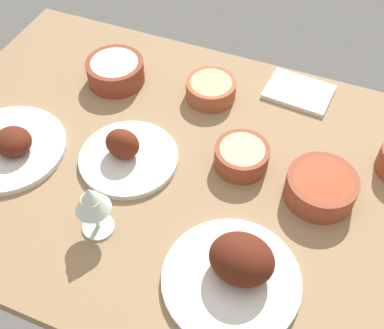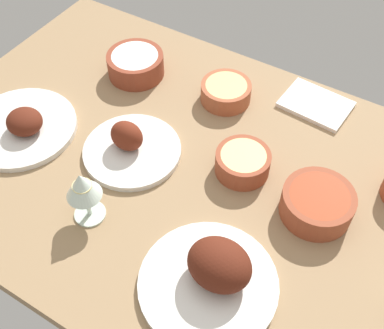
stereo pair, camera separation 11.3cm
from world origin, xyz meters
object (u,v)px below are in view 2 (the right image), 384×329
(bowl_sauce, at_px, (317,203))
(bowl_pasta, at_px, (226,92))
(plate_near_viewer, at_px, (22,126))
(wine_glass, at_px, (83,188))
(folded_napkin, at_px, (316,104))
(plate_far_side, at_px, (214,274))
(bowl_cream, at_px, (136,64))
(plate_center_main, at_px, (131,146))
(bowl_potatoes, at_px, (243,162))

(bowl_sauce, relative_size, bowl_pasta, 1.18)
(plate_near_viewer, bearing_deg, bowl_sauce, 11.69)
(bowl_sauce, xyz_separation_m, wine_glass, (-0.42, -0.26, 0.06))
(bowl_sauce, xyz_separation_m, folded_napkin, (-0.13, 0.32, -0.03))
(plate_far_side, bearing_deg, plate_near_viewer, 169.77)
(bowl_cream, bearing_deg, plate_center_main, -57.19)
(bowl_pasta, xyz_separation_m, folded_napkin, (0.22, 0.10, -0.02))
(plate_near_viewer, height_order, bowl_sauce, plate_near_viewer)
(plate_center_main, relative_size, bowl_potatoes, 1.85)
(bowl_cream, relative_size, wine_glass, 1.12)
(plate_near_viewer, xyz_separation_m, bowl_cream, (0.12, 0.33, 0.02))
(bowl_cream, xyz_separation_m, wine_glass, (0.19, -0.44, 0.06))
(plate_center_main, relative_size, bowl_pasta, 1.78)
(plate_far_side, distance_m, folded_napkin, 0.58)
(plate_center_main, distance_m, bowl_pasta, 0.30)
(bowl_potatoes, height_order, wine_glass, wine_glass)
(bowl_potatoes, bearing_deg, wine_glass, -128.80)
(plate_center_main, bearing_deg, bowl_sauce, 8.45)
(plate_near_viewer, relative_size, bowl_potatoes, 2.18)
(folded_napkin, bearing_deg, bowl_sauce, -68.57)
(plate_far_side, bearing_deg, bowl_cream, 138.52)
(bowl_sauce, bearing_deg, bowl_cream, 163.49)
(plate_near_viewer, distance_m, plate_center_main, 0.29)
(folded_napkin, bearing_deg, bowl_pasta, -154.98)
(bowl_potatoes, height_order, bowl_cream, bowl_cream)
(bowl_potatoes, bearing_deg, bowl_pasta, 127.72)
(bowl_cream, bearing_deg, bowl_pasta, 7.85)
(bowl_potatoes, distance_m, bowl_pasta, 0.25)
(plate_far_side, xyz_separation_m, bowl_potatoes, (-0.08, 0.29, -0.00))
(plate_near_viewer, height_order, plate_center_main, plate_center_main)
(bowl_sauce, height_order, folded_napkin, bowl_sauce)
(bowl_cream, bearing_deg, plate_far_side, -41.48)
(plate_near_viewer, xyz_separation_m, bowl_sauce, (0.73, 0.15, 0.02))
(bowl_pasta, relative_size, wine_glass, 0.96)
(bowl_pasta, bearing_deg, wine_glass, -99.24)
(plate_center_main, distance_m, bowl_sauce, 0.46)
(bowl_pasta, distance_m, folded_napkin, 0.24)
(plate_near_viewer, distance_m, wine_glass, 0.34)
(plate_far_side, distance_m, bowl_cream, 0.67)
(bowl_cream, bearing_deg, bowl_sauce, -16.51)
(bowl_cream, height_order, bowl_pasta, bowl_cream)
(plate_center_main, height_order, folded_napkin, plate_center_main)
(wine_glass, bearing_deg, bowl_pasta, 80.76)
(bowl_potatoes, bearing_deg, bowl_cream, 159.24)
(plate_far_side, relative_size, bowl_cream, 1.78)
(plate_near_viewer, bearing_deg, bowl_potatoes, 17.95)
(plate_far_side, height_order, folded_napkin, plate_far_side)
(bowl_pasta, height_order, wine_glass, wine_glass)
(wine_glass, distance_m, folded_napkin, 0.66)
(bowl_potatoes, bearing_deg, plate_far_side, -73.65)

